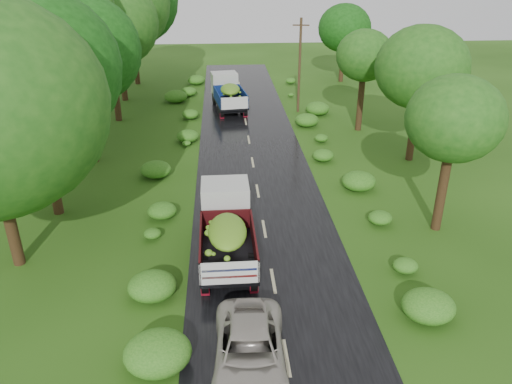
{
  "coord_description": "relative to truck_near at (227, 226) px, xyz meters",
  "views": [
    {
      "loc": [
        -1.77,
        -11.54,
        11.25
      ],
      "look_at": [
        -0.35,
        8.36,
        1.7
      ],
      "focal_mm": 35.0,
      "sensor_mm": 36.0,
      "label": 1
    }
  ],
  "objects": [
    {
      "name": "ground",
      "position": [
        1.7,
        -5.96,
        -1.39
      ],
      "size": [
        120.0,
        120.0,
        0.0
      ],
      "primitive_type": "plane",
      "color": "#1F440E",
      "rests_on": "ground"
    },
    {
      "name": "road",
      "position": [
        1.7,
        -0.96,
        -1.38
      ],
      "size": [
        6.5,
        80.0,
        0.02
      ],
      "primitive_type": "cube",
      "color": "black",
      "rests_on": "ground"
    },
    {
      "name": "road_lines",
      "position": [
        1.7,
        0.04,
        -1.37
      ],
      "size": [
        0.12,
        69.6,
        0.0
      ],
      "color": "#BFB78C",
      "rests_on": "road"
    },
    {
      "name": "truck_near",
      "position": [
        0.0,
        0.0,
        0.0
      ],
      "size": [
        2.15,
        5.89,
        2.46
      ],
      "rotation": [
        0.0,
        0.0,
        0.01
      ],
      "color": "black",
      "rests_on": "ground"
    },
    {
      "name": "truck_far",
      "position": [
        0.48,
        21.61,
        0.02
      ],
      "size": [
        2.87,
        6.16,
        2.5
      ],
      "rotation": [
        0.0,
        0.0,
        0.13
      ],
      "color": "black",
      "rests_on": "ground"
    },
    {
      "name": "car",
      "position": [
        0.55,
        -6.29,
        -0.74
      ],
      "size": [
        2.32,
        4.67,
        1.27
      ],
      "primitive_type": "imported",
      "rotation": [
        0.0,
        0.0,
        -0.05
      ],
      "color": "#B4ABA0",
      "rests_on": "road"
    },
    {
      "name": "utility_pole",
      "position": [
        5.95,
        20.37,
        2.24
      ],
      "size": [
        1.23,
        0.27,
        7.06
      ],
      "rotation": [
        0.0,
        0.0,
        -0.15
      ],
      "color": "#382616",
      "rests_on": "ground"
    },
    {
      "name": "trees_left",
      "position": [
        -8.36,
        15.17,
        5.74
      ],
      "size": [
        6.37,
        34.93,
        10.17
      ],
      "color": "black",
      "rests_on": "ground"
    },
    {
      "name": "trees_right",
      "position": [
        10.62,
        15.02,
        3.74
      ],
      "size": [
        5.17,
        31.78,
        6.97
      ],
      "color": "black",
      "rests_on": "ground"
    },
    {
      "name": "shrubs",
      "position": [
        1.7,
        8.04,
        -1.04
      ],
      "size": [
        11.9,
        44.0,
        0.7
      ],
      "color": "#246417",
      "rests_on": "ground"
    }
  ]
}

